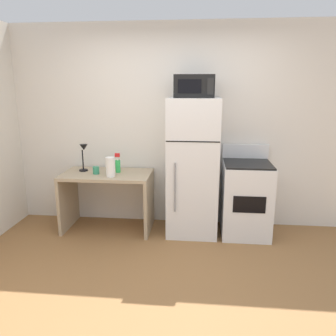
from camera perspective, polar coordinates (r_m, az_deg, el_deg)
ground_plane at (r=3.20m, az=-1.10°, el=-20.64°), size 12.00×12.00×0.00m
wall_back_white at (r=4.36m, az=1.47°, el=7.14°), size 5.00×0.10×2.60m
desk at (r=4.30m, az=-10.42°, el=-3.82°), size 1.12×0.62×0.75m
desk_lamp at (r=4.34m, az=-14.41°, el=2.53°), size 0.14×0.12×0.35m
coffee_mug at (r=4.21m, az=-12.36°, el=-0.38°), size 0.08×0.08×0.09m
spray_bottle at (r=4.23m, az=-8.69°, el=0.55°), size 0.06×0.06×0.25m
paper_towel_roll at (r=4.04m, az=-9.94°, el=0.17°), size 0.11×0.11×0.24m
refrigerator at (r=4.07m, az=4.34°, el=0.08°), size 0.62×0.62×1.69m
microwave at (r=3.93m, az=4.60°, el=13.94°), size 0.46×0.35×0.26m
oven_range at (r=4.21m, az=13.32°, el=-5.14°), size 0.58×0.61×1.10m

